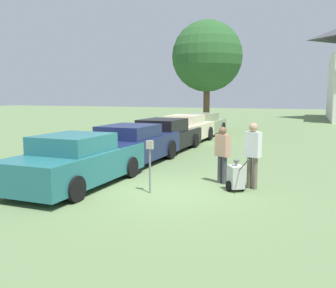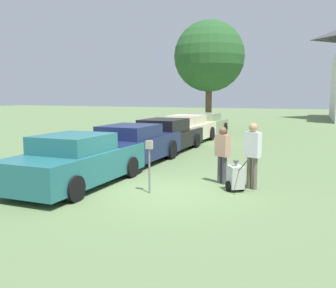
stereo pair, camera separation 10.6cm
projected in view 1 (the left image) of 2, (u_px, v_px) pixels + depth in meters
The scene contains 11 objects.
ground_plane at pixel (164, 192), 10.01m from camera, with size 120.00×120.00×0.00m, color #607A4C.
parked_car_teal at pixel (77, 162), 10.60m from camera, with size 2.17×4.73×1.47m.
parked_car_navy at pixel (131, 145), 13.84m from camera, with size 2.18×5.08×1.47m.
parked_car_black at pixel (164, 136), 16.98m from camera, with size 2.17×5.26×1.48m.
parked_car_cream at pixel (186, 129), 20.01m from camera, with size 2.07×4.83×1.48m.
parked_car_sage at pixel (203, 125), 23.18m from camera, with size 2.06×5.02×1.42m.
parking_meter at pixel (150, 157), 9.74m from camera, with size 0.18×0.09×1.39m.
person_worker at pixel (222, 152), 10.80m from camera, with size 0.47×0.40×1.66m.
person_supervisor at pixel (253, 151), 10.19m from camera, with size 0.47×0.36×1.82m.
equipment_cart at pixel (236, 177), 10.03m from camera, with size 0.70×0.93×1.00m.
shade_tree at pixel (207, 57), 25.57m from camera, with size 4.83×4.83×7.57m.
Camera 1 is at (3.50, -9.10, 2.59)m, focal length 40.00 mm.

